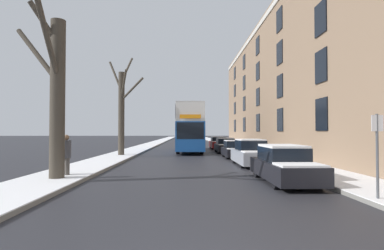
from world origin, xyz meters
TOP-DOWN VIEW (x-y plane):
  - sidewalk_left at (-5.72, 53.00)m, footprint 2.61×130.00m
  - sidewalk_right at (5.72, 53.00)m, footprint 2.61×130.00m
  - terrace_facade_right at (11.52, 23.67)m, footprint 9.10×48.96m
  - bare_tree_left_0 at (-5.54, 8.45)m, footprint 2.52×3.41m
  - bare_tree_left_1 at (-5.51, 20.46)m, footprint 3.24×3.45m
  - double_decker_bus at (-0.07, 26.72)m, footprint 2.49×11.64m
  - parked_car_0 at (3.35, 8.22)m, footprint 1.69×4.45m
  - parked_car_1 at (3.35, 14.12)m, footprint 1.70×4.34m
  - parked_car_2 at (3.35, 19.33)m, footprint 1.83×3.90m
  - parked_car_3 at (3.35, 25.35)m, footprint 1.78×4.28m
  - parked_car_4 at (3.35, 31.46)m, footprint 1.80×4.43m
  - pedestrian_left_sidewalk at (-5.48, 9.40)m, footprint 0.40×0.40m
  - street_sign_post at (4.72, 4.66)m, footprint 0.32×0.07m

SIDE VIEW (x-z plane):
  - sidewalk_left at x=-5.72m, z-range 0.00..0.16m
  - sidewalk_right at x=5.72m, z-range 0.00..0.16m
  - parked_car_2 at x=3.35m, z-range -0.05..1.28m
  - parked_car_3 at x=3.35m, z-range -0.05..1.34m
  - parked_car_0 at x=3.35m, z-range -0.06..1.39m
  - parked_car_4 at x=3.35m, z-range -0.05..1.38m
  - parked_car_1 at x=3.35m, z-range -0.06..1.47m
  - pedestrian_left_sidewalk at x=-5.48m, z-range 0.09..1.93m
  - street_sign_post at x=4.72m, z-range 0.18..2.62m
  - double_decker_bus at x=-0.07m, z-range 0.29..4.79m
  - bare_tree_left_0 at x=-5.54m, z-range 0.04..6.92m
  - bare_tree_left_1 at x=-5.51m, z-range -0.35..8.03m
  - terrace_facade_right at x=11.52m, z-range 0.00..13.27m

